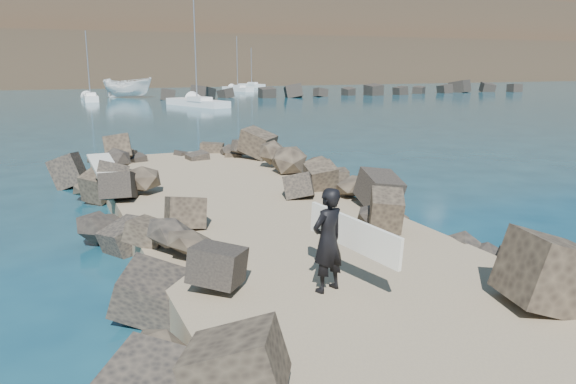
# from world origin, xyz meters

# --- Properties ---
(ground) EXTENTS (800.00, 800.00, 0.00)m
(ground) POSITION_xyz_m (0.00, 0.00, 0.00)
(ground) COLOR #0F384C
(ground) RESTS_ON ground
(jetty) EXTENTS (6.00, 26.00, 0.60)m
(jetty) POSITION_xyz_m (0.00, -2.00, 0.30)
(jetty) COLOR #8C7759
(jetty) RESTS_ON ground
(riprap_left) EXTENTS (2.60, 22.00, 1.00)m
(riprap_left) POSITION_xyz_m (-2.90, -1.50, 0.50)
(riprap_left) COLOR black
(riprap_left) RESTS_ON ground
(riprap_right) EXTENTS (2.60, 22.00, 1.00)m
(riprap_right) POSITION_xyz_m (2.90, -1.50, 0.50)
(riprap_right) COLOR black
(riprap_right) RESTS_ON ground
(breakwater_secondary) EXTENTS (52.00, 4.00, 1.20)m
(breakwater_secondary) POSITION_xyz_m (35.00, 55.00, 0.60)
(breakwater_secondary) COLOR black
(breakwater_secondary) RESTS_ON ground
(headland) EXTENTS (360.00, 140.00, 32.00)m
(headland) POSITION_xyz_m (10.00, 160.00, 16.00)
(headland) COLOR #2D4919
(headland) RESTS_ON ground
(surfboard_resting) EXTENTS (0.86, 2.61, 0.09)m
(surfboard_resting) POSITION_xyz_m (-3.00, 4.92, 1.04)
(surfboard_resting) COLOR beige
(surfboard_resting) RESTS_ON riprap_left
(boat_imported) EXTENTS (6.75, 5.71, 2.51)m
(boat_imported) POSITION_xyz_m (5.64, 61.76, 1.26)
(boat_imported) COLOR white
(boat_imported) RESTS_ON ground
(surfer_with_board) EXTENTS (1.06, 2.02, 1.66)m
(surfer_with_board) POSITION_xyz_m (-0.59, -4.04, 1.44)
(surfer_with_board) COLOR black
(surfer_with_board) RESTS_ON jetty
(sailboat_c) EXTENTS (4.60, 8.91, 10.38)m
(sailboat_c) POSITION_xyz_m (9.80, 43.90, 0.35)
(sailboat_c) COLOR white
(sailboat_c) RESTS_ON ground
(sailboat_d) EXTENTS (3.05, 7.09, 8.36)m
(sailboat_d) POSITION_xyz_m (23.60, 72.22, 0.35)
(sailboat_d) COLOR white
(sailboat_d) RESTS_ON ground
(sailboat_f) EXTENTS (3.47, 5.77, 7.07)m
(sailboat_f) POSITION_xyz_m (30.42, 84.64, 0.35)
(sailboat_f) COLOR white
(sailboat_f) RESTS_ON ground
(sailboat_b) EXTENTS (1.63, 6.53, 7.89)m
(sailboat_b) POSITION_xyz_m (0.76, 56.96, 0.35)
(sailboat_b) COLOR white
(sailboat_b) RESTS_ON ground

